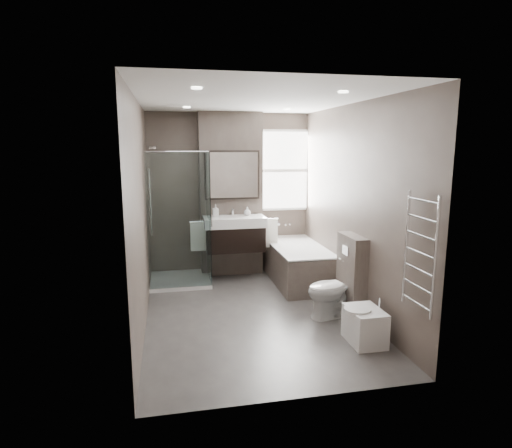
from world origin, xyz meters
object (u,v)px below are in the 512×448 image
object	(u,v)px
vanity	(234,233)
bidet	(364,325)
bathtub	(297,262)
toilet	(334,289)

from	to	relation	value
vanity	bidet	distance (m)	2.72
bathtub	bidet	distance (m)	2.15
vanity	bidet	xyz separation A→B (m)	(1.01, -2.47, -0.54)
toilet	bathtub	bearing A→B (deg)	169.50
bidet	bathtub	bearing A→B (deg)	92.39
bathtub	toilet	world-z (taller)	toilet
toilet	bidet	xyz separation A→B (m)	(0.04, -0.75, -0.15)
vanity	toilet	size ratio (longest dim) A/B	1.35
vanity	toilet	bearing A→B (deg)	-60.65
vanity	toilet	distance (m)	2.02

